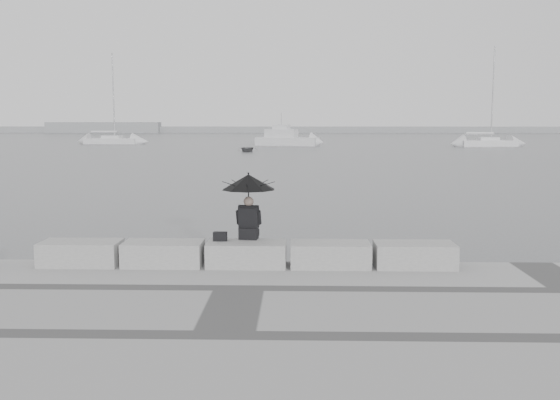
{
  "coord_description": "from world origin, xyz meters",
  "views": [
    {
      "loc": [
        1.0,
        -12.85,
        3.47
      ],
      "look_at": [
        0.59,
        3.0,
        1.42
      ],
      "focal_mm": 40.0,
      "sensor_mm": 36.0,
      "label": 1
    }
  ],
  "objects_px": {
    "sailboat_right": "(487,142)",
    "motor_cruiser": "(287,139)",
    "dinghy": "(247,149)",
    "seated_person": "(248,192)",
    "sailboat_left": "(112,140)"
  },
  "relations": [
    {
      "from": "dinghy",
      "to": "sailboat_left",
      "type": "bearing_deg",
      "value": 132.92
    },
    {
      "from": "seated_person",
      "to": "sailboat_right",
      "type": "xyz_separation_m",
      "value": [
        25.93,
        69.27,
        -1.47
      ]
    },
    {
      "from": "sailboat_right",
      "to": "dinghy",
      "type": "relative_size",
      "value": 3.99
    },
    {
      "from": "sailboat_right",
      "to": "dinghy",
      "type": "height_order",
      "value": "sailboat_right"
    },
    {
      "from": "motor_cruiser",
      "to": "dinghy",
      "type": "height_order",
      "value": "motor_cruiser"
    },
    {
      "from": "sailboat_left",
      "to": "dinghy",
      "type": "relative_size",
      "value": 3.99
    },
    {
      "from": "seated_person",
      "to": "sailboat_left",
      "type": "bearing_deg",
      "value": 116.15
    },
    {
      "from": "sailboat_left",
      "to": "motor_cruiser",
      "type": "bearing_deg",
      "value": -7.89
    },
    {
      "from": "seated_person",
      "to": "motor_cruiser",
      "type": "distance_m",
      "value": 71.21
    },
    {
      "from": "sailboat_left",
      "to": "motor_cruiser",
      "type": "height_order",
      "value": "sailboat_left"
    },
    {
      "from": "seated_person",
      "to": "dinghy",
      "type": "xyz_separation_m",
      "value": [
        -4.39,
        55.88,
        -1.72
      ]
    },
    {
      "from": "sailboat_left",
      "to": "dinghy",
      "type": "xyz_separation_m",
      "value": [
        21.14,
        -20.7,
        -0.25
      ]
    },
    {
      "from": "sailboat_right",
      "to": "motor_cruiser",
      "type": "height_order",
      "value": "sailboat_right"
    },
    {
      "from": "seated_person",
      "to": "sailboat_left",
      "type": "xyz_separation_m",
      "value": [
        -25.53,
        76.58,
        -1.47
      ]
    },
    {
      "from": "dinghy",
      "to": "motor_cruiser",
      "type": "bearing_deg",
      "value": 71.96
    }
  ]
}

